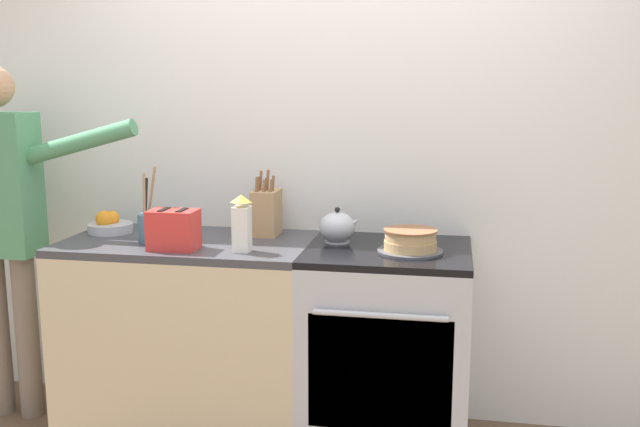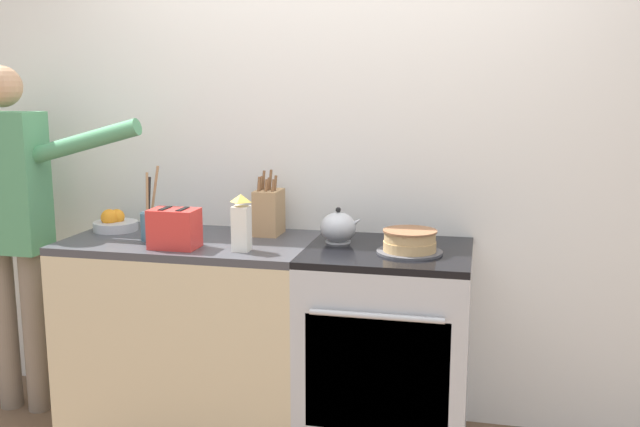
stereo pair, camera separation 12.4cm
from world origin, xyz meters
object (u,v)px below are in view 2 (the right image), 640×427
at_px(knife_block, 269,212).
at_px(person_baker, 12,209).
at_px(tea_kettle, 339,228).
at_px(layer_cake, 410,242).
at_px(fruit_bowl, 115,223).
at_px(toaster, 174,228).
at_px(stove_range, 386,350).
at_px(utensil_crock, 153,225).
at_px(milk_carton, 241,224).

distance_m(knife_block, person_baker, 1.25).
height_order(tea_kettle, knife_block, knife_block).
height_order(layer_cake, tea_kettle, tea_kettle).
height_order(layer_cake, fruit_bowl, fruit_bowl).
bearing_deg(fruit_bowl, person_baker, -165.89).
relative_size(tea_kettle, toaster, 0.90).
relative_size(stove_range, utensil_crock, 2.71).
relative_size(stove_range, person_baker, 0.54).
distance_m(tea_kettle, knife_block, 0.37).
distance_m(utensil_crock, fruit_bowl, 0.32).
relative_size(tea_kettle, utensil_crock, 0.58).
bearing_deg(toaster, utensil_crock, 141.87).
distance_m(tea_kettle, fruit_bowl, 1.12).
height_order(knife_block, fruit_bowl, knife_block).
height_order(utensil_crock, person_baker, person_baker).
bearing_deg(stove_range, milk_carton, -164.04).
bearing_deg(tea_kettle, toaster, -158.39).
xyz_separation_m(stove_range, toaster, (-0.91, -0.18, 0.55)).
bearing_deg(person_baker, knife_block, -0.99).
bearing_deg(stove_range, layer_cake, -28.29).
relative_size(layer_cake, milk_carton, 1.14).
distance_m(layer_cake, fruit_bowl, 1.46).
relative_size(tea_kettle, milk_carton, 0.80).
bearing_deg(layer_cake, tea_kettle, 157.96).
height_order(fruit_bowl, milk_carton, milk_carton).
relative_size(layer_cake, person_baker, 0.16).
relative_size(knife_block, milk_carton, 1.24).
bearing_deg(person_baker, fruit_bowl, 3.84).
xyz_separation_m(stove_range, layer_cake, (0.10, -0.05, 0.51)).
bearing_deg(person_baker, tea_kettle, -6.53).
bearing_deg(milk_carton, person_baker, 172.88).
bearing_deg(layer_cake, fruit_bowl, 174.08).
xyz_separation_m(utensil_crock, toaster, (0.16, -0.13, 0.02)).
bearing_deg(layer_cake, knife_block, 161.36).
height_order(stove_range, toaster, toaster).
relative_size(knife_block, toaster, 1.38).
relative_size(milk_carton, person_baker, 0.14).
bearing_deg(fruit_bowl, utensil_crock, -28.81).
xyz_separation_m(stove_range, milk_carton, (-0.61, -0.17, 0.58)).
relative_size(fruit_bowl, milk_carton, 0.87).
xyz_separation_m(layer_cake, utensil_crock, (-1.17, -0.00, 0.02)).
bearing_deg(milk_carton, tea_kettle, 34.64).
bearing_deg(fruit_bowl, toaster, -32.48).
bearing_deg(fruit_bowl, knife_block, 6.21).
bearing_deg(layer_cake, milk_carton, -170.25).
xyz_separation_m(layer_cake, knife_block, (-0.69, 0.23, 0.06)).
relative_size(fruit_bowl, person_baker, 0.12).
bearing_deg(fruit_bowl, tea_kettle, -0.78).
bearing_deg(utensil_crock, knife_block, 26.20).
distance_m(fruit_bowl, toaster, 0.53).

